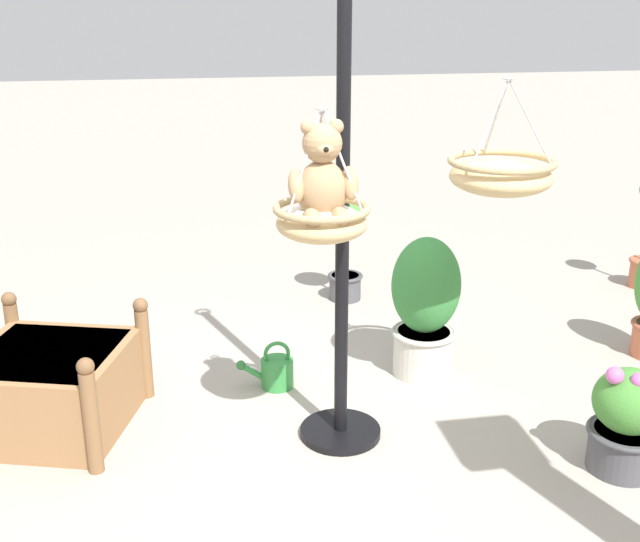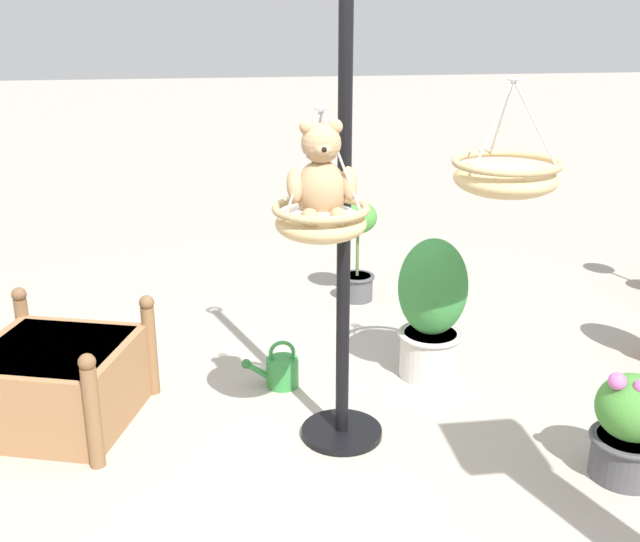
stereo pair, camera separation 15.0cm
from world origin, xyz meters
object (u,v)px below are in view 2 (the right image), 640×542
Objects in this scene: hanging_basket_left_high at (506,176)px; wooden_planter_box at (56,380)px; hanging_basket_with_teddy at (321,220)px; potted_plant_trailing_ivy at (432,307)px; display_pole_central at (343,297)px; watering_can at (281,370)px; teddy_bear at (322,179)px; potted_plant_small_succulent at (358,247)px; potted_plant_conical_shrub at (630,427)px.

hanging_basket_left_high is 0.55× the size of wooden_planter_box.
hanging_basket_with_teddy reaches higher than wooden_planter_box.
potted_plant_trailing_ivy is (-0.81, -0.89, -0.83)m from hanging_basket_with_teddy.
wooden_planter_box is (1.55, -0.38, -0.56)m from display_pole_central.
display_pole_central reaches higher than watering_can.
teddy_bear is 2.57m from potted_plant_small_succulent.
display_pole_central is 1.04m from hanging_basket_left_high.
wooden_planter_box reaches higher than watering_can.
display_pole_central is at bearing -22.95° from potted_plant_conical_shrub.
display_pole_central is 0.98m from watering_can.
hanging_basket_left_high is at bearing 101.82° from potted_plant_small_succulent.
watering_can is (0.13, -0.87, -1.20)m from hanging_basket_with_teddy.
teddy_bear is at bearing 48.21° from potted_plant_trailing_ivy.
potted_plant_trailing_ivy is at bearing -173.31° from wooden_planter_box.
wooden_planter_box is at bearing -18.06° from potted_plant_conical_shrub.
hanging_basket_left_high is (-1.00, -0.32, 0.11)m from hanging_basket_with_teddy.
teddy_bear is 1.66m from watering_can.
teddy_bear is 0.58× the size of potted_plant_small_succulent.
hanging_basket_with_teddy reaches higher than potted_plant_small_succulent.
display_pole_central is 2.07m from potted_plant_small_succulent.
potted_plant_conical_shrub is at bearing 157.05° from display_pole_central.
wooden_planter_box is at bearing 38.87° from potted_plant_small_succulent.
hanging_basket_left_high reaches higher than watering_can.
display_pole_central is at bearing 166.39° from wooden_planter_box.
teddy_bear is 1.60m from potted_plant_trailing_ivy.
potted_plant_small_succulent is (0.40, -1.92, -0.97)m from hanging_basket_left_high.
watering_can is at bearing -36.28° from potted_plant_conical_shrub.
display_pole_central reaches higher than potted_plant_trailing_ivy.
wooden_planter_box is 1.31m from watering_can.
potted_plant_trailing_ivy reaches higher than wooden_planter_box.
hanging_basket_left_high reaches higher than wooden_planter_box.
wooden_planter_box is 1.83× the size of potted_plant_conical_shrub.
hanging_basket_with_teddy is 0.68× the size of potted_plant_trailing_ivy.
teddy_bear is (0.15, 0.27, 0.69)m from display_pole_central.
wooden_planter_box is 3.10× the size of watering_can.
display_pole_central reaches higher than potted_plant_conical_shrub.
potted_plant_small_succulent reaches higher than wooden_planter_box.
display_pole_central is 4.20× the size of hanging_basket_with_teddy.
display_pole_central is 0.75m from teddy_bear.
hanging_basket_left_high is 0.74× the size of potted_plant_small_succulent.
potted_plant_trailing_ivy reaches higher than potted_plant_small_succulent.
hanging_basket_with_teddy reaches higher than potted_plant_trailing_ivy.
potted_plant_trailing_ivy is at bearing -136.15° from display_pole_central.
hanging_basket_left_high is (-0.85, -0.07, 0.60)m from display_pole_central.
display_pole_central is 1.55m from potted_plant_conical_shrub.
potted_plant_conical_shrub is (-1.49, 0.32, -1.02)m from hanging_basket_with_teddy.
potted_plant_trailing_ivy is at bearing -72.21° from hanging_basket_left_high.
hanging_basket_with_teddy is 1.32× the size of teddy_bear.
hanging_basket_left_high is 1.70× the size of watering_can.
wooden_planter_box is 2.24m from potted_plant_trailing_ivy.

